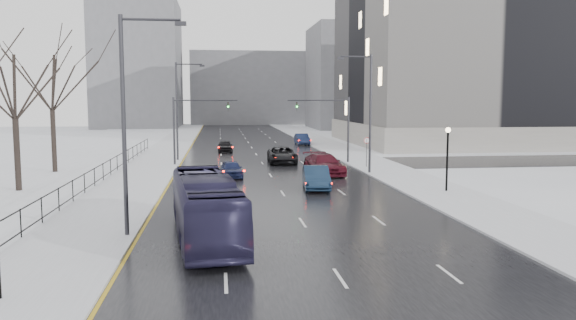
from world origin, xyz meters
name	(u,v)px	position (x,y,z in m)	size (l,w,h in m)	color
road	(255,153)	(0.00, 60.00, 0.02)	(16.00, 150.00, 0.04)	black
cross_road	(263,164)	(0.00, 48.00, 0.02)	(130.00, 10.00, 0.04)	black
sidewalk_left	(164,153)	(-10.50, 60.00, 0.08)	(5.00, 150.00, 0.16)	silver
sidewalk_right	(342,151)	(10.50, 60.00, 0.08)	(5.00, 150.00, 0.16)	silver
park_strip	(79,154)	(-20.00, 60.00, 0.06)	(14.00, 150.00, 0.12)	white
tree_park_d	(19,192)	(-17.80, 34.00, 0.00)	(8.75, 8.75, 12.50)	black
tree_park_e	(55,173)	(-18.20, 44.00, 0.00)	(9.45, 9.45, 13.50)	black
iron_fence	(77,186)	(-13.00, 30.00, 0.91)	(0.06, 70.00, 1.30)	black
streetlight_r_mid	(368,107)	(8.17, 40.00, 5.62)	(2.95, 0.25, 10.00)	#2D2D33
streetlight_l_near	(129,115)	(-8.17, 20.00, 5.62)	(2.95, 0.25, 10.00)	#2D2D33
streetlight_l_far	(179,106)	(-8.17, 52.00, 5.62)	(2.95, 0.25, 10.00)	#2D2D33
lamppost_r_mid	(448,150)	(11.00, 30.00, 2.94)	(0.36, 0.36, 4.28)	black
mast_signal_right	(338,122)	(7.33, 48.00, 4.11)	(6.10, 0.33, 6.50)	#2D2D33
mast_signal_left	(185,123)	(-7.33, 48.00, 4.11)	(6.10, 0.33, 6.50)	#2D2D33
no_uturn_sign	(367,143)	(9.20, 44.00, 2.30)	(0.60, 0.06, 2.70)	#2D2D33
civic_building	(491,65)	(35.00, 72.00, 11.21)	(41.00, 31.00, 24.80)	gray
bldg_far_right	(367,78)	(28.00, 115.00, 11.00)	(24.00, 20.00, 22.00)	slate
bldg_far_left	(139,65)	(-22.00, 125.00, 14.00)	(18.00, 22.00, 28.00)	slate
bldg_far_center	(251,89)	(4.00, 140.00, 9.00)	(30.00, 18.00, 18.00)	slate
bus	(206,208)	(-4.80, 19.03, 1.50)	(2.46, 10.51, 2.93)	#242140
sedan_center_near	(231,169)	(-3.23, 39.18, 0.72)	(1.61, 3.99, 1.36)	#171F46
sedan_right_near	(316,178)	(2.52, 32.49, 0.85)	(1.71, 4.90, 1.62)	#162942
sedan_right_cross	(282,155)	(1.94, 48.68, 0.85)	(2.68, 5.82, 1.62)	black
sedan_right_far	(324,164)	(4.50, 40.04, 0.90)	(2.41, 5.93, 1.72)	#440B17
sedan_center_far	(225,146)	(-3.50, 61.19, 0.75)	(1.68, 4.18, 1.42)	black
sedan_right_distant	(302,139)	(7.20, 70.78, 0.80)	(1.61, 4.61, 1.52)	navy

